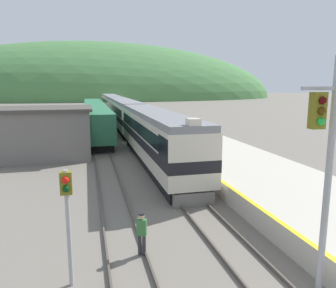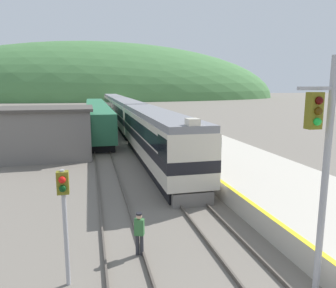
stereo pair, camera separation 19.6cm
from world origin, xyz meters
name	(u,v)px [view 1 (the left image)]	position (x,y,z in m)	size (l,w,h in m)	color
track_main	(111,114)	(0.00, 70.00, 0.08)	(1.52, 180.00, 0.16)	#4C443D
track_siding	(92,114)	(-4.14, 70.00, 0.08)	(1.52, 180.00, 0.16)	#4C443D
platform	(151,120)	(5.39, 50.00, 0.51)	(7.13, 140.00, 1.03)	#BCB5A5
distant_hills	(97,98)	(0.00, 161.85, 0.00)	(182.92, 82.31, 54.03)	#477A42
station_shed	(45,132)	(-9.08, 25.41, 2.26)	(8.36, 6.70, 4.49)	slate
express_train_lead_car	(156,136)	(0.00, 20.32, 2.37)	(2.96, 20.44, 4.70)	black
carriage_second	(124,113)	(0.00, 42.90, 2.36)	(2.95, 22.50, 4.34)	black
carriage_third	(112,104)	(0.00, 66.28, 2.36)	(2.95, 22.50, 4.34)	black
siding_train	(95,116)	(-4.14, 44.06, 1.94)	(2.90, 37.72, 3.75)	black
signal_mast_main	(332,145)	(1.39, 2.44, 4.72)	(2.20, 0.42, 7.22)	#9E9EA3
signal_post_siding	(67,204)	(-6.09, 4.77, 2.76)	(0.36, 0.42, 3.85)	#9E9EA3
track_worker	(142,231)	(-3.55, 6.12, 0.96)	(0.41, 0.33, 1.70)	#2D2D33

